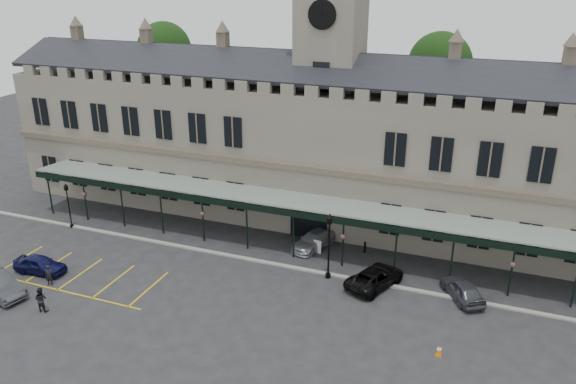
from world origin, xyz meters
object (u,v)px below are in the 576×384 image
(traffic_cone, at_px, (439,351))
(car_taxi, at_px, (314,240))
(car_left_a, at_px, (40,264))
(car_van, at_px, (375,277))
(lamp_post_mid, at_px, (329,240))
(clock_tower, at_px, (330,73))
(person_a, at_px, (49,275))
(person_b, at_px, (41,299))
(lamp_post_left, at_px, (68,202))
(station_building, at_px, (328,149))
(car_right_a, at_px, (462,289))
(sign_board, at_px, (317,247))

(traffic_cone, bearing_deg, car_taxi, 137.00)
(car_left_a, xyz_separation_m, car_van, (23.91, 7.09, 0.01))
(lamp_post_mid, height_order, traffic_cone, lamp_post_mid)
(clock_tower, xyz_separation_m, traffic_cone, (12.28, -17.17, -12.79))
(car_van, bearing_deg, traffic_cone, 153.41)
(person_a, distance_m, person_b, 3.39)
(lamp_post_left, height_order, car_taxi, lamp_post_left)
(car_van, distance_m, person_b, 22.91)
(lamp_post_mid, relative_size, traffic_cone, 8.03)
(lamp_post_left, relative_size, person_a, 2.66)
(station_building, distance_m, car_taxi, 8.82)
(traffic_cone, distance_m, car_van, 8.30)
(station_building, distance_m, car_left_a, 25.21)
(car_left_a, height_order, car_right_a, car_right_a)
(clock_tower, distance_m, car_left_a, 27.56)
(station_building, xyz_separation_m, car_van, (7.00, -10.69, -5.78))
(sign_board, height_order, person_a, person_a)
(clock_tower, relative_size, person_a, 15.87)
(lamp_post_left, height_order, sign_board, lamp_post_left)
(station_building, xyz_separation_m, sign_board, (1.57, -7.41, -5.91))
(car_right_a, bearing_deg, sign_board, -46.37)
(person_b, bearing_deg, lamp_post_mid, -153.91)
(car_taxi, xyz_separation_m, car_right_a, (12.00, -3.63, 0.05))
(sign_board, distance_m, person_a, 20.17)
(car_van, bearing_deg, person_b, 52.71)
(car_taxi, bearing_deg, traffic_cone, -24.12)
(lamp_post_mid, height_order, car_taxi, lamp_post_mid)
(lamp_post_mid, distance_m, car_taxi, 5.48)
(traffic_cone, bearing_deg, person_a, -176.08)
(station_building, height_order, lamp_post_left, station_building)
(lamp_post_left, distance_m, sign_board, 22.13)
(lamp_post_mid, height_order, person_b, lamp_post_mid)
(car_taxi, distance_m, car_van, 7.28)
(clock_tower, xyz_separation_m, car_left_a, (-16.91, -17.87, -12.43))
(lamp_post_mid, xyz_separation_m, traffic_cone, (8.77, -6.28, -2.76))
(car_left_a, relative_size, person_a, 2.57)
(lamp_post_left, bearing_deg, person_b, -57.35)
(lamp_post_mid, xyz_separation_m, person_b, (-16.57, -10.95, -2.20))
(lamp_post_mid, relative_size, sign_board, 4.56)
(lamp_post_mid, distance_m, car_van, 4.23)
(lamp_post_left, bearing_deg, car_left_a, -65.25)
(traffic_cone, height_order, person_b, person_b)
(car_van, bearing_deg, car_taxi, -10.71)
(person_b, bearing_deg, traffic_cone, -176.94)
(traffic_cone, distance_m, person_b, 25.77)
(person_a, bearing_deg, sign_board, 19.89)
(traffic_cone, relative_size, car_right_a, 0.16)
(car_left_a, xyz_separation_m, car_right_a, (29.91, 7.59, 0.02))
(car_right_a, bearing_deg, person_a, -15.30)
(station_building, relative_size, clock_tower, 2.42)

